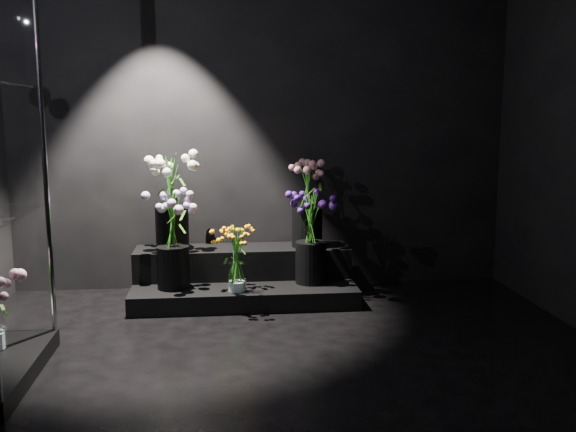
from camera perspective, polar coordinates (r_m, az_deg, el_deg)
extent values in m
plane|color=black|center=(3.52, 0.03, -14.74)|extent=(4.00, 4.00, 0.00)
plane|color=black|center=(5.21, -2.30, 8.92)|extent=(4.00, 0.00, 4.00)
plane|color=black|center=(1.24, 9.84, 7.79)|extent=(4.00, 0.00, 4.00)
cube|color=black|center=(4.97, -3.94, -6.66)|extent=(1.68, 0.75, 0.14)
cube|color=black|center=(5.10, -4.04, -4.07)|extent=(1.68, 0.37, 0.23)
cylinder|color=white|center=(4.68, -4.58, -5.44)|extent=(0.13, 0.13, 0.21)
cylinder|color=black|center=(4.82, -10.16, -4.50)|extent=(0.24, 0.24, 0.31)
cylinder|color=black|center=(4.89, 2.03, -4.14)|extent=(0.23, 0.23, 0.32)
cylinder|color=black|center=(5.02, -10.26, -1.09)|extent=(0.25, 0.25, 0.34)
cylinder|color=black|center=(5.07, 1.71, -0.93)|extent=(0.24, 0.24, 0.32)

